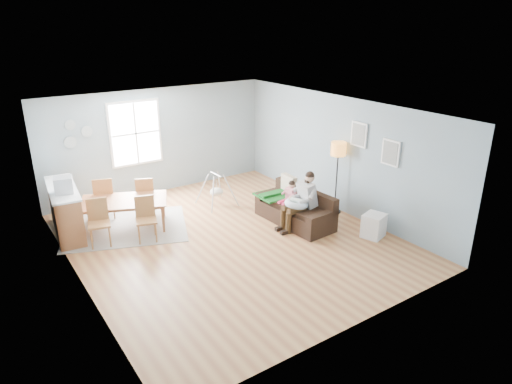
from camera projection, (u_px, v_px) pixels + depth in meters
room at (227, 125)px, 8.66m from camera, size 8.40×9.40×3.90m
window at (135, 133)px, 11.29m from camera, size 1.32×0.08×1.62m
pictures at (374, 143)px, 9.61m from camera, size 0.05×1.34×0.74m
wall_plates at (76, 134)px, 10.49m from camera, size 0.67×0.02×0.66m
sofa at (296, 211)px, 10.24m from camera, size 0.92×1.93×0.76m
green_throw at (276, 195)px, 10.58m from camera, size 0.88×0.72×0.04m
beige_pillow at (289, 185)px, 10.56m from camera, size 0.16×0.48×0.47m
father at (301, 199)px, 9.83m from camera, size 0.92×0.43×1.26m
nursing_pillow at (296, 204)px, 9.77m from camera, size 0.53×0.52×0.21m
infant at (295, 200)px, 9.77m from camera, size 0.21×0.34×0.12m
toddler at (289, 194)px, 10.20m from camera, size 0.48×0.29×0.73m
floor_lamp at (338, 155)px, 10.35m from camera, size 0.34×0.34×1.71m
storage_cube at (374, 226)px, 9.55m from camera, size 0.55×0.52×0.50m
rug at (126, 228)px, 10.03m from camera, size 3.09×2.74×0.01m
dining_table at (125, 214)px, 9.92m from camera, size 2.08×1.66×0.64m
chair_sw at (98, 219)px, 9.17m from camera, size 0.52×0.52×0.95m
chair_se at (146, 216)px, 9.37m from camera, size 0.53×0.53×0.92m
chair_nw at (104, 195)px, 10.30m from camera, size 0.57×0.57×0.99m
chair_ne at (145, 194)px, 10.52m from camera, size 0.56×0.56×0.94m
counter at (65, 210)px, 9.64m from camera, size 0.75×1.90×1.04m
monitor at (63, 185)px, 9.11m from camera, size 0.42×0.40×0.33m
baby_swing at (217, 191)px, 11.13m from camera, size 0.82×0.84×0.81m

